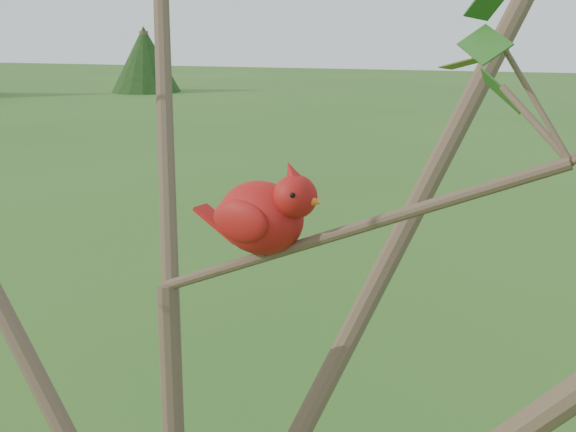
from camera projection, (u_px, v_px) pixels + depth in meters
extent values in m
ellipsoid|color=#AE180E|center=(261.00, 218.00, 1.09)|extent=(0.17, 0.14, 0.11)
sphere|color=#AE180E|center=(295.00, 197.00, 1.05)|extent=(0.08, 0.08, 0.06)
cone|color=#AE180E|center=(292.00, 174.00, 1.04)|extent=(0.06, 0.05, 0.05)
cone|color=#D85914|center=(314.00, 202.00, 1.03)|extent=(0.03, 0.03, 0.02)
ellipsoid|color=black|center=(308.00, 201.00, 1.04)|extent=(0.03, 0.04, 0.03)
cube|color=#AE180E|center=(220.00, 223.00, 1.14)|extent=(0.09, 0.05, 0.05)
ellipsoid|color=#AE180E|center=(274.00, 209.00, 1.13)|extent=(0.10, 0.06, 0.06)
ellipsoid|color=#AE180E|center=(240.00, 221.00, 1.06)|extent=(0.10, 0.06, 0.06)
cylinder|color=#473226|center=(145.00, 62.00, 26.50)|extent=(0.33, 0.33, 2.19)
cone|color=black|center=(145.00, 59.00, 26.48)|extent=(2.55, 2.55, 2.37)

